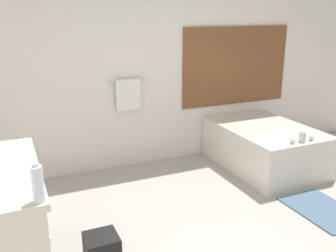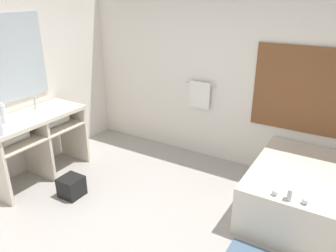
{
  "view_description": "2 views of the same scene",
  "coord_description": "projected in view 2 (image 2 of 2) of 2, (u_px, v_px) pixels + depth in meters",
  "views": [
    {
      "loc": [
        -1.73,
        -2.32,
        1.99
      ],
      "look_at": [
        -0.2,
        1.12,
        0.84
      ],
      "focal_mm": 40.0,
      "sensor_mm": 36.0,
      "label": 1
    },
    {
      "loc": [
        1.7,
        -2.08,
        2.41
      ],
      "look_at": [
        -0.13,
        0.96,
        0.94
      ],
      "focal_mm": 35.0,
      "sensor_mm": 36.0,
      "label": 2
    }
  ],
  "objects": [
    {
      "name": "ground_plane",
      "position": [
        131.0,
        243.0,
        3.38
      ],
      "size": [
        16.0,
        16.0,
        0.0
      ],
      "primitive_type": "plane",
      "color": "#A8A39E",
      "rests_on": "ground"
    },
    {
      "name": "water_bottle_1",
      "position": [
        3.0,
        114.0,
        3.96
      ],
      "size": [
        0.07,
        0.07,
        0.26
      ],
      "color": "white",
      "rests_on": "vanity_counter"
    },
    {
      "name": "wall_back_with_blinds",
      "position": [
        225.0,
        73.0,
        4.61
      ],
      "size": [
        7.4,
        0.13,
        2.7
      ],
      "color": "white",
      "rests_on": "ground_plane"
    },
    {
      "name": "waste_bin",
      "position": [
        72.0,
        187.0,
        4.12
      ],
      "size": [
        0.27,
        0.27,
        0.26
      ],
      "color": "black",
      "rests_on": "ground_plane"
    },
    {
      "name": "sink_faucet",
      "position": [
        35.0,
        103.0,
        4.46
      ],
      "size": [
        0.09,
        0.04,
        0.18
      ],
      "color": "silver",
      "rests_on": "vanity_counter"
    },
    {
      "name": "vanity_counter",
      "position": [
        37.0,
        132.0,
        4.37
      ],
      "size": [
        0.63,
        1.34,
        0.91
      ],
      "color": "beige",
      "rests_on": "ground_plane"
    },
    {
      "name": "bathtub",
      "position": [
        299.0,
        189.0,
        3.76
      ],
      "size": [
        1.04,
        1.51,
        0.67
      ],
      "color": "silver",
      "rests_on": "ground_plane"
    }
  ]
}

